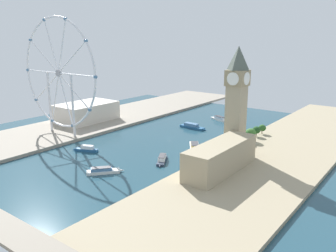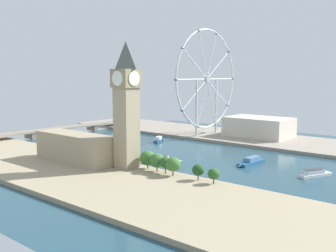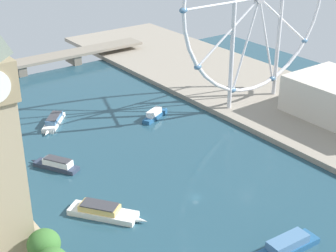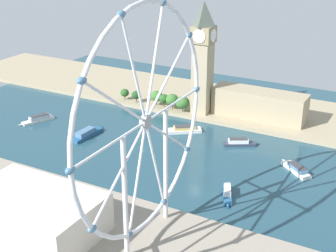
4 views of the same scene
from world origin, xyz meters
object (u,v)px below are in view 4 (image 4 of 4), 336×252
tour_boat_4 (296,169)px  tour_boat_5 (182,130)px  ferris_wheel (146,123)px  riverside_hall (34,213)px  parliament_block (259,104)px  tour_boat_2 (227,194)px  tour_boat_0 (87,134)px  tour_boat_3 (38,119)px  clock_tower (203,56)px  tour_boat_1 (240,142)px

tour_boat_4 → tour_boat_5: tour_boat_5 is taller
ferris_wheel → riverside_hall: (24.47, -52.60, -51.00)m
ferris_wheel → tour_boat_5: bearing=-160.1°
parliament_block → tour_boat_2: parliament_block is taller
tour_boat_0 → tour_boat_5: bearing=-52.0°
tour_boat_0 → tour_boat_4: bearing=-79.7°
tour_boat_3 → tour_boat_5: 117.95m
ferris_wheel → tour_boat_4: ferris_wheel is taller
clock_tower → tour_boat_2: (112.39, 69.55, -48.07)m
tour_boat_5 → tour_boat_3: bearing=-18.0°
tour_boat_1 → tour_boat_0: bearing=170.7°
tour_boat_2 → tour_boat_3: tour_boat_2 is taller
tour_boat_3 → riverside_hall: bearing=64.7°
tour_boat_0 → tour_boat_4: tour_boat_0 is taller
tour_boat_4 → ferris_wheel: bearing=108.2°
ferris_wheel → riverside_hall: bearing=-65.1°
riverside_hall → tour_boat_2: size_ratio=2.86×
ferris_wheel → tour_boat_0: bearing=-130.1°
tour_boat_0 → tour_boat_2: bearing=-101.0°
parliament_block → tour_boat_5: parliament_block is taller
riverside_hall → tour_boat_3: 161.52m
tour_boat_3 → clock_tower: bearing=147.5°
parliament_block → riverside_hall: size_ratio=1.10×
riverside_hall → tour_boat_4: size_ratio=2.75×
parliament_block → tour_boat_3: parliament_block is taller
riverside_hall → tour_boat_1: bearing=161.5°
riverside_hall → tour_boat_5: 157.23m
ferris_wheel → tour_boat_4: size_ratio=4.73×
parliament_block → tour_boat_0: size_ratio=2.13×
parliament_block → tour_boat_1: size_ratio=3.00×
parliament_block → tour_boat_2: 127.12m
clock_tower → tour_boat_4: clock_tower is taller
clock_tower → tour_boat_3: (75.80, -109.71, -48.13)m
tour_boat_2 → tour_boat_4: 57.96m
parliament_block → tour_boat_4: bearing=35.0°
tour_boat_4 → tour_boat_1: bearing=17.3°
tour_boat_0 → tour_boat_1: bearing=-66.4°
tour_boat_0 → riverside_hall: bearing=-151.6°
riverside_hall → tour_boat_1: 164.10m
tour_boat_5 → tour_boat_2: bearing=96.4°
riverside_hall → tour_boat_4: bearing=143.8°
tour_boat_1 → tour_boat_5: bearing=148.2°
tour_boat_2 → tour_boat_5: (-73.24, -67.15, -0.15)m
riverside_hall → tour_boat_0: bearing=-154.5°
parliament_block → tour_boat_5: (51.02, -43.08, -11.96)m
parliament_block → tour_boat_3: bearing=-60.5°
tour_boat_0 → tour_boat_5: size_ratio=1.16×
tour_boat_0 → tour_boat_5: tour_boat_0 is taller
tour_boat_2 → tour_boat_4: size_ratio=0.96×
ferris_wheel → tour_boat_5: (-132.28, -47.90, -62.42)m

